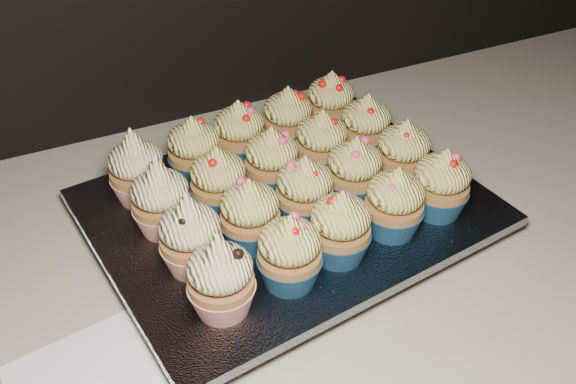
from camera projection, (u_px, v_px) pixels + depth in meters
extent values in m
cube|color=beige|center=(425.00, 208.00, 0.80)|extent=(2.44, 0.64, 0.04)
cube|color=black|center=(288.00, 219.00, 0.74)|extent=(0.43, 0.35, 0.02)
cube|color=silver|center=(288.00, 207.00, 0.73)|extent=(0.46, 0.38, 0.01)
cone|color=red|center=(222.00, 297.00, 0.59)|extent=(0.06, 0.06, 0.03)
ellipsoid|color=#FFECB3|center=(220.00, 268.00, 0.57)|extent=(0.06, 0.06, 0.04)
cone|color=#FFECB3|center=(218.00, 245.00, 0.55)|extent=(0.03, 0.03, 0.03)
cone|color=navy|center=(290.00, 270.00, 0.62)|extent=(0.06, 0.06, 0.03)
ellipsoid|color=#EFE379|center=(290.00, 241.00, 0.60)|extent=(0.06, 0.06, 0.04)
cone|color=#EFE379|center=(290.00, 223.00, 0.58)|extent=(0.03, 0.03, 0.02)
cone|color=navy|center=(339.00, 245.00, 0.65)|extent=(0.06, 0.06, 0.03)
ellipsoid|color=#EFE379|center=(341.00, 216.00, 0.63)|extent=(0.06, 0.06, 0.04)
cone|color=#EFE379|center=(342.00, 198.00, 0.61)|extent=(0.03, 0.03, 0.02)
cone|color=navy|center=(392.00, 220.00, 0.68)|extent=(0.06, 0.06, 0.03)
ellipsoid|color=#EFE379|center=(396.00, 192.00, 0.66)|extent=(0.06, 0.06, 0.04)
cone|color=#EFE379|center=(398.00, 174.00, 0.64)|extent=(0.03, 0.03, 0.02)
cone|color=navy|center=(438.00, 201.00, 0.70)|extent=(0.06, 0.06, 0.03)
ellipsoid|color=#EFE379|center=(443.00, 173.00, 0.68)|extent=(0.06, 0.06, 0.04)
cone|color=#EFE379|center=(446.00, 155.00, 0.67)|extent=(0.03, 0.03, 0.02)
cone|color=red|center=(193.00, 255.00, 0.64)|extent=(0.06, 0.06, 0.03)
ellipsoid|color=#FFECB3|center=(189.00, 226.00, 0.61)|extent=(0.06, 0.06, 0.04)
cone|color=#FFECB3|center=(187.00, 204.00, 0.60)|extent=(0.03, 0.03, 0.03)
cone|color=navy|center=(251.00, 232.00, 0.66)|extent=(0.06, 0.06, 0.03)
ellipsoid|color=#EFE379|center=(250.00, 204.00, 0.64)|extent=(0.06, 0.06, 0.04)
cone|color=#EFE379|center=(249.00, 186.00, 0.63)|extent=(0.03, 0.03, 0.02)
cone|color=navy|center=(304.00, 208.00, 0.69)|extent=(0.06, 0.06, 0.03)
ellipsoid|color=#EFE379|center=(305.00, 180.00, 0.67)|extent=(0.06, 0.06, 0.04)
cone|color=#EFE379|center=(305.00, 163.00, 0.66)|extent=(0.03, 0.03, 0.02)
cone|color=navy|center=(353.00, 188.00, 0.72)|extent=(0.06, 0.06, 0.03)
ellipsoid|color=#EFE379|center=(355.00, 161.00, 0.70)|extent=(0.06, 0.06, 0.04)
cone|color=#EFE379|center=(356.00, 143.00, 0.68)|extent=(0.03, 0.03, 0.02)
cone|color=navy|center=(401.00, 170.00, 0.75)|extent=(0.06, 0.06, 0.03)
ellipsoid|color=#EFE379|center=(404.00, 143.00, 0.73)|extent=(0.06, 0.06, 0.04)
cone|color=#EFE379|center=(407.00, 126.00, 0.71)|extent=(0.03, 0.03, 0.02)
cone|color=red|center=(164.00, 218.00, 0.68)|extent=(0.06, 0.06, 0.03)
ellipsoid|color=#FFECB3|center=(159.00, 190.00, 0.66)|extent=(0.06, 0.06, 0.04)
cone|color=#FFECB3|center=(156.00, 168.00, 0.64)|extent=(0.03, 0.03, 0.03)
cone|color=navy|center=(220.00, 199.00, 0.71)|extent=(0.06, 0.06, 0.03)
ellipsoid|color=#EFE379|center=(218.00, 171.00, 0.68)|extent=(0.06, 0.06, 0.04)
cone|color=#EFE379|center=(216.00, 153.00, 0.67)|extent=(0.03, 0.03, 0.02)
cone|color=navy|center=(272.00, 178.00, 0.74)|extent=(0.06, 0.06, 0.03)
ellipsoid|color=#EFE379|center=(272.00, 151.00, 0.71)|extent=(0.06, 0.06, 0.04)
cone|color=#EFE379|center=(271.00, 133.00, 0.70)|extent=(0.03, 0.03, 0.02)
cone|color=navy|center=(321.00, 159.00, 0.77)|extent=(0.06, 0.06, 0.03)
ellipsoid|color=#EFE379|center=(322.00, 133.00, 0.74)|extent=(0.06, 0.06, 0.04)
cone|color=#EFE379|center=(322.00, 116.00, 0.73)|extent=(0.03, 0.03, 0.02)
cone|color=navy|center=(364.00, 143.00, 0.79)|extent=(0.06, 0.06, 0.03)
ellipsoid|color=#EFE379|center=(367.00, 116.00, 0.77)|extent=(0.06, 0.06, 0.04)
cone|color=#EFE379|center=(368.00, 100.00, 0.76)|extent=(0.03, 0.03, 0.02)
cone|color=red|center=(140.00, 187.00, 0.72)|extent=(0.06, 0.06, 0.03)
ellipsoid|color=#FFECB3|center=(135.00, 160.00, 0.70)|extent=(0.06, 0.06, 0.04)
cone|color=#FFECB3|center=(131.00, 138.00, 0.68)|extent=(0.03, 0.03, 0.03)
cone|color=navy|center=(196.00, 167.00, 0.75)|extent=(0.06, 0.06, 0.03)
ellipsoid|color=#EFE379|center=(193.00, 140.00, 0.73)|extent=(0.06, 0.06, 0.04)
cone|color=#EFE379|center=(191.00, 123.00, 0.72)|extent=(0.03, 0.03, 0.02)
cone|color=navy|center=(240.00, 150.00, 0.78)|extent=(0.06, 0.06, 0.03)
ellipsoid|color=#EFE379|center=(239.00, 123.00, 0.76)|extent=(0.06, 0.06, 0.04)
cone|color=#EFE379|center=(238.00, 106.00, 0.74)|extent=(0.03, 0.03, 0.02)
cone|color=navy|center=(288.00, 135.00, 0.81)|extent=(0.06, 0.06, 0.03)
ellipsoid|color=#EFE379|center=(288.00, 109.00, 0.79)|extent=(0.06, 0.06, 0.04)
cone|color=#EFE379|center=(288.00, 92.00, 0.77)|extent=(0.03, 0.03, 0.02)
cone|color=navy|center=(330.00, 119.00, 0.84)|extent=(0.06, 0.06, 0.03)
ellipsoid|color=#EFE379|center=(331.00, 93.00, 0.82)|extent=(0.06, 0.06, 0.04)
cone|color=#EFE379|center=(332.00, 77.00, 0.80)|extent=(0.03, 0.03, 0.02)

